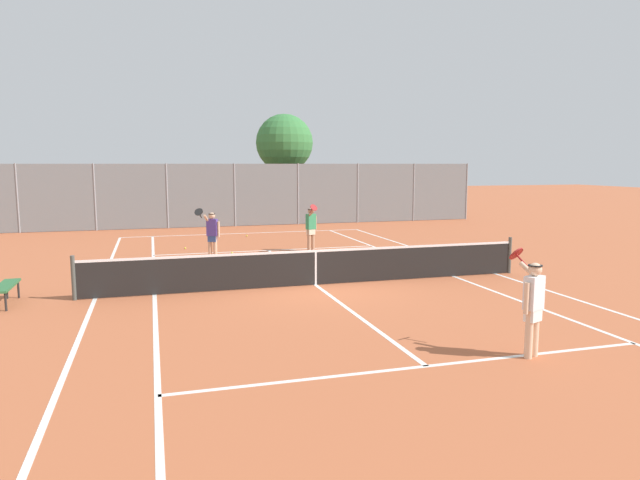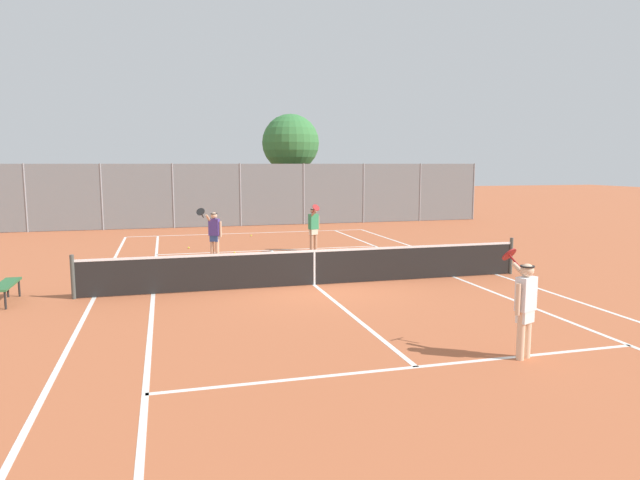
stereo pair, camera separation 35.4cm
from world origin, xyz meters
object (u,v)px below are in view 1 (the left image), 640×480
player_far_left (212,233)px  loose_tennis_ball_1 (247,236)px  player_near_side (533,303)px  tree_behind_left (284,144)px  loose_tennis_ball_4 (328,267)px  loose_tennis_ball_0 (232,253)px  player_far_right (311,226)px  loose_tennis_ball_2 (185,248)px  tennis_net (316,266)px  courtside_bench (6,287)px

player_far_left → loose_tennis_ball_1: bearing=70.3°
loose_tennis_ball_1 → player_near_side: bearing=-83.4°
player_far_left → tree_behind_left: (5.36, 12.55, 3.37)m
loose_tennis_ball_4 → loose_tennis_ball_1: bearing=97.8°
loose_tennis_ball_0 → loose_tennis_ball_4: (2.46, -3.75, 0.00)m
player_far_right → loose_tennis_ball_4: bearing=-97.0°
loose_tennis_ball_2 → loose_tennis_ball_4: size_ratio=1.00×
tennis_net → player_near_side: player_near_side is taller
player_far_right → courtside_bench: size_ratio=1.18×
player_near_side → loose_tennis_ball_4: size_ratio=26.88×
loose_tennis_ball_0 → player_far_left: bearing=-124.3°
loose_tennis_ball_1 → tree_behind_left: bearing=64.0°
player_far_left → loose_tennis_ball_4: player_far_left is taller
player_near_side → loose_tennis_ball_0: bearing=104.7°
loose_tennis_ball_0 → courtside_bench: (-5.98, -6.03, 0.38)m
loose_tennis_ball_0 → courtside_bench: bearing=-134.8°
player_far_left → loose_tennis_ball_0: bearing=55.7°
player_near_side → loose_tennis_ball_0: 12.94m
tree_behind_left → tennis_net: bearing=-100.3°
tennis_net → player_far_right: player_far_right is taller
tennis_net → loose_tennis_ball_0: (-1.41, 6.01, -0.48)m
courtside_bench → tree_behind_left: bearing=58.8°
loose_tennis_ball_0 → loose_tennis_ball_1: 4.88m
loose_tennis_ball_4 → tennis_net: bearing=-114.9°
loose_tennis_ball_2 → courtside_bench: (-4.43, -7.66, 0.38)m
player_far_left → player_far_right: bearing=14.1°
player_far_left → courtside_bench: size_ratio=1.18×
loose_tennis_ball_4 → tree_behind_left: tree_behind_left is taller
loose_tennis_ball_4 → courtside_bench: size_ratio=0.04×
player_near_side → loose_tennis_ball_1: 17.33m
tennis_net → loose_tennis_ball_0: tennis_net is taller
courtside_bench → loose_tennis_ball_4: bearing=15.1°
player_near_side → loose_tennis_ball_0: player_near_side is taller
loose_tennis_ball_2 → tree_behind_left: tree_behind_left is taller
player_far_left → loose_tennis_ball_2: 3.03m
player_far_left → loose_tennis_ball_1: player_far_left is taller
tennis_net → loose_tennis_ball_4: bearing=65.1°
player_near_side → player_far_left: (-4.09, 11.31, 0.00)m
loose_tennis_ball_1 → courtside_bench: 12.98m
player_far_left → loose_tennis_ball_4: size_ratio=26.88×
loose_tennis_ball_2 → tree_behind_left: 12.27m
loose_tennis_ball_2 → tree_behind_left: size_ratio=0.01×
player_far_left → loose_tennis_ball_1: (2.10, 5.88, -0.89)m
loose_tennis_ball_0 → loose_tennis_ball_2: 2.24m
tennis_net → loose_tennis_ball_0: 6.19m
player_near_side → courtside_bench: player_near_side is taller
player_far_right → loose_tennis_ball_1: player_far_right is taller
loose_tennis_ball_1 → player_far_left: bearing=-109.7°
player_near_side → courtside_bench: (-9.27, 6.46, -0.52)m
tennis_net → courtside_bench: (-7.39, -0.02, -0.10)m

